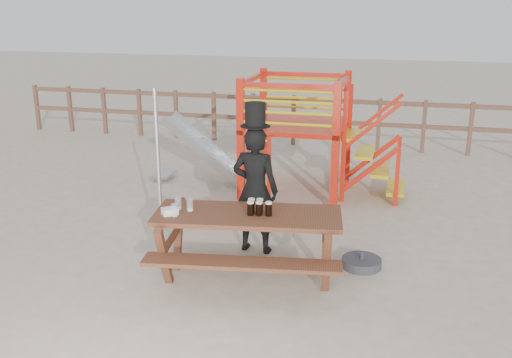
% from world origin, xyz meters
% --- Properties ---
extents(ground, '(60.00, 60.00, 0.00)m').
position_xyz_m(ground, '(0.00, 0.00, 0.00)').
color(ground, beige).
rests_on(ground, ground).
extents(back_fence, '(15.09, 0.09, 1.20)m').
position_xyz_m(back_fence, '(0.00, 7.00, 0.74)').
color(back_fence, brown).
rests_on(back_fence, ground).
extents(playground_fort, '(4.71, 1.84, 2.10)m').
position_xyz_m(playground_fort, '(0.12, 3.58, 1.07)').
color(playground_fort, red).
rests_on(playground_fort, ground).
extents(picnic_table, '(2.44, 1.86, 0.86)m').
position_xyz_m(picnic_table, '(0.30, -0.05, 0.55)').
color(picnic_table, brown).
rests_on(picnic_table, ground).
extents(man_with_hat, '(0.66, 0.46, 2.06)m').
position_xyz_m(man_with_hat, '(0.17, 0.81, 0.92)').
color(man_with_hat, black).
rests_on(man_with_hat, ground).
extents(metal_pole, '(0.05, 0.05, 2.28)m').
position_xyz_m(metal_pole, '(-0.94, 0.21, 1.14)').
color(metal_pole, '#B2B2B7').
rests_on(metal_pole, ground).
extents(parasol_base, '(0.51, 0.51, 0.21)m').
position_xyz_m(parasol_base, '(1.64, 0.64, 0.06)').
color(parasol_base, '#36363B').
rests_on(parasol_base, ground).
extents(paper_bag, '(0.23, 0.22, 0.08)m').
position_xyz_m(paper_bag, '(-0.58, -0.32, 0.90)').
color(paper_bag, white).
rests_on(paper_bag, picnic_table).
extents(stout_pints, '(0.31, 0.20, 0.17)m').
position_xyz_m(stout_pints, '(0.43, -0.05, 0.95)').
color(stout_pints, black).
rests_on(stout_pints, picnic_table).
extents(empty_glasses, '(0.24, 0.31, 0.15)m').
position_xyz_m(empty_glasses, '(-0.49, -0.20, 0.93)').
color(empty_glasses, silver).
rests_on(empty_glasses, picnic_table).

